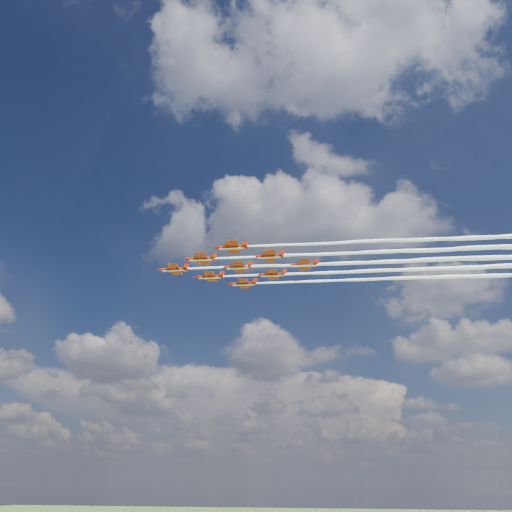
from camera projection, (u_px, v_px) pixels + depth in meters
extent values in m
cylinder|color=#A11B08|center=(174.00, 269.00, 160.36)|extent=(7.84, 2.22, 1.07)
cone|color=#A11B08|center=(159.00, 270.00, 160.77)|extent=(2.08, 1.35, 1.07)
cone|color=#A11B08|center=(188.00, 269.00, 159.98)|extent=(1.59, 1.18, 0.97)
ellipsoid|color=black|center=(168.00, 268.00, 160.70)|extent=(2.13, 1.18, 0.69)
cube|color=#A11B08|center=(175.00, 269.00, 160.30)|extent=(4.41, 9.29, 0.14)
cube|color=#A11B08|center=(186.00, 269.00, 160.04)|extent=(1.87, 3.66, 0.12)
cube|color=#A11B08|center=(186.00, 266.00, 160.38)|extent=(1.56, 0.37, 1.75)
cube|color=white|center=(174.00, 271.00, 160.16)|extent=(7.33, 1.96, 0.12)
cylinder|color=#A11B08|center=(201.00, 259.00, 152.82)|extent=(7.84, 2.22, 1.07)
cone|color=#A11B08|center=(186.00, 259.00, 153.23)|extent=(2.08, 1.35, 1.07)
cone|color=#A11B08|center=(216.00, 258.00, 152.44)|extent=(1.59, 1.18, 0.97)
ellipsoid|color=black|center=(195.00, 258.00, 153.17)|extent=(2.13, 1.18, 0.69)
cube|color=#A11B08|center=(203.00, 259.00, 152.76)|extent=(4.41, 9.29, 0.14)
cube|color=#A11B08|center=(214.00, 258.00, 152.50)|extent=(1.87, 3.66, 0.12)
cube|color=#A11B08|center=(215.00, 256.00, 152.84)|extent=(1.56, 0.37, 1.75)
cube|color=white|center=(201.00, 260.00, 152.62)|extent=(7.33, 1.96, 0.12)
cylinder|color=#A11B08|center=(210.00, 277.00, 166.16)|extent=(7.84, 2.22, 1.07)
cone|color=#A11B08|center=(195.00, 277.00, 166.57)|extent=(2.08, 1.35, 1.07)
cone|color=#A11B08|center=(223.00, 276.00, 165.78)|extent=(1.59, 1.18, 0.97)
ellipsoid|color=black|center=(204.00, 276.00, 166.50)|extent=(2.13, 1.18, 0.69)
cube|color=#A11B08|center=(211.00, 277.00, 166.10)|extent=(4.41, 9.29, 0.14)
cube|color=#A11B08|center=(221.00, 276.00, 165.84)|extent=(1.87, 3.66, 0.12)
cube|color=#A11B08|center=(222.00, 274.00, 166.18)|extent=(1.56, 0.37, 1.75)
cube|color=white|center=(210.00, 278.00, 165.96)|extent=(7.33, 1.96, 0.12)
cylinder|color=#A11B08|center=(232.00, 247.00, 145.28)|extent=(7.84, 2.22, 1.07)
cone|color=#A11B08|center=(215.00, 248.00, 145.69)|extent=(2.08, 1.35, 1.07)
cone|color=#A11B08|center=(247.00, 247.00, 144.90)|extent=(1.59, 1.18, 0.97)
ellipsoid|color=black|center=(225.00, 246.00, 145.63)|extent=(2.13, 1.18, 0.69)
cube|color=#A11B08|center=(233.00, 247.00, 145.22)|extent=(4.41, 9.29, 0.14)
cube|color=#A11B08|center=(245.00, 247.00, 144.96)|extent=(1.87, 3.66, 0.12)
cube|color=#A11B08|center=(246.00, 244.00, 145.31)|extent=(1.56, 0.37, 1.75)
cube|color=white|center=(232.00, 249.00, 145.08)|extent=(7.33, 1.96, 0.12)
cylinder|color=#A11B08|center=(238.00, 267.00, 158.62)|extent=(7.84, 2.22, 1.07)
cone|color=#A11B08|center=(223.00, 268.00, 159.03)|extent=(2.08, 1.35, 1.07)
cone|color=#A11B08|center=(252.00, 266.00, 158.24)|extent=(1.59, 1.18, 0.97)
ellipsoid|color=black|center=(232.00, 266.00, 158.97)|extent=(2.13, 1.18, 0.69)
cube|color=#A11B08|center=(240.00, 267.00, 158.56)|extent=(4.41, 9.29, 0.14)
cube|color=#A11B08|center=(250.00, 267.00, 158.30)|extent=(1.87, 3.66, 0.12)
cube|color=#A11B08|center=(251.00, 264.00, 158.64)|extent=(1.56, 0.37, 1.75)
cube|color=white|center=(238.00, 268.00, 158.42)|extent=(7.33, 1.96, 0.12)
cylinder|color=#A11B08|center=(243.00, 284.00, 171.96)|extent=(7.84, 2.22, 1.07)
cone|color=#A11B08|center=(229.00, 284.00, 172.37)|extent=(2.08, 1.35, 1.07)
cone|color=#A11B08|center=(256.00, 283.00, 171.58)|extent=(1.59, 1.18, 0.97)
ellipsoid|color=black|center=(238.00, 283.00, 172.30)|extent=(2.13, 1.18, 0.69)
cube|color=#A11B08|center=(245.00, 284.00, 171.90)|extent=(4.41, 9.29, 0.14)
cube|color=#A11B08|center=(255.00, 283.00, 171.64)|extent=(1.87, 3.66, 0.12)
cube|color=#A11B08|center=(255.00, 281.00, 171.98)|extent=(1.56, 0.37, 1.75)
cube|color=white|center=(243.00, 285.00, 171.76)|extent=(7.33, 1.96, 0.12)
cylinder|color=#A11B08|center=(269.00, 256.00, 151.08)|extent=(7.84, 2.22, 1.07)
cone|color=#A11B08|center=(253.00, 257.00, 151.49)|extent=(2.08, 1.35, 1.07)
cone|color=#A11B08|center=(284.00, 256.00, 150.70)|extent=(1.59, 1.18, 0.97)
ellipsoid|color=black|center=(263.00, 255.00, 151.43)|extent=(2.13, 1.18, 0.69)
cube|color=#A11B08|center=(271.00, 256.00, 151.02)|extent=(4.41, 9.29, 0.14)
cube|color=#A11B08|center=(282.00, 256.00, 150.76)|extent=(1.87, 3.66, 0.12)
cube|color=#A11B08|center=(282.00, 253.00, 151.11)|extent=(1.56, 0.37, 1.75)
cube|color=white|center=(269.00, 258.00, 150.88)|extent=(7.33, 1.96, 0.12)
cylinder|color=#A11B08|center=(272.00, 275.00, 164.42)|extent=(7.84, 2.22, 1.07)
cone|color=#A11B08|center=(258.00, 275.00, 164.83)|extent=(2.08, 1.35, 1.07)
cone|color=#A11B08|center=(286.00, 274.00, 164.04)|extent=(1.59, 1.18, 0.97)
ellipsoid|color=black|center=(266.00, 274.00, 164.77)|extent=(2.13, 1.18, 0.69)
cube|color=#A11B08|center=(274.00, 275.00, 164.36)|extent=(4.41, 9.29, 0.14)
cube|color=#A11B08|center=(284.00, 274.00, 164.10)|extent=(1.87, 3.66, 0.12)
cube|color=#A11B08|center=(284.00, 272.00, 164.45)|extent=(1.56, 0.37, 1.75)
cube|color=white|center=(272.00, 276.00, 164.22)|extent=(7.33, 1.96, 0.12)
cylinder|color=#A11B08|center=(304.00, 265.00, 156.88)|extent=(7.84, 2.22, 1.07)
cone|color=#A11B08|center=(288.00, 265.00, 157.29)|extent=(2.08, 1.35, 1.07)
cone|color=#A11B08|center=(318.00, 264.00, 156.50)|extent=(1.59, 1.18, 0.97)
ellipsoid|color=black|center=(297.00, 264.00, 157.23)|extent=(2.13, 1.18, 0.69)
cube|color=#A11B08|center=(305.00, 265.00, 156.82)|extent=(4.41, 9.29, 0.14)
cube|color=#A11B08|center=(316.00, 264.00, 156.56)|extent=(1.87, 3.66, 0.12)
cube|color=#A11B08|center=(317.00, 262.00, 156.91)|extent=(1.56, 0.37, 1.75)
cube|color=white|center=(304.00, 266.00, 156.68)|extent=(7.33, 1.96, 0.12)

